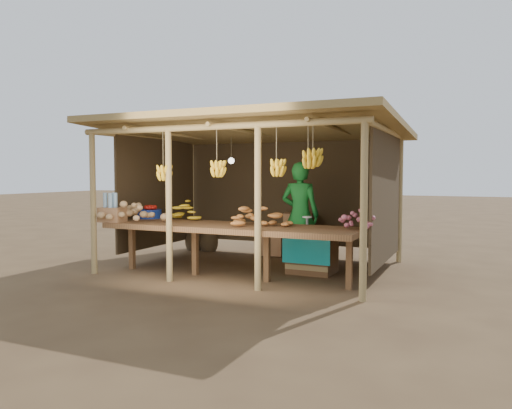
% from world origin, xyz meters
% --- Properties ---
extents(ground, '(60.00, 60.00, 0.00)m').
position_xyz_m(ground, '(0.00, 0.00, 0.00)').
color(ground, brown).
rests_on(ground, ground).
extents(stall_structure, '(4.70, 3.50, 2.43)m').
position_xyz_m(stall_structure, '(0.05, -0.05, 1.91)').
color(stall_structure, '#A58A55').
rests_on(stall_structure, ground).
extents(counter, '(3.90, 1.05, 0.80)m').
position_xyz_m(counter, '(0.00, -0.95, 0.74)').
color(counter, brown).
rests_on(counter, ground).
extents(potato_heap, '(1.29, 1.07, 0.37)m').
position_xyz_m(potato_heap, '(-1.59, -1.18, 0.99)').
color(potato_heap, tan).
rests_on(potato_heap, counter).
extents(sweet_potato_heap, '(1.00, 0.70, 0.36)m').
position_xyz_m(sweet_potato_heap, '(0.44, -0.92, 0.98)').
color(sweet_potato_heap, '#BA702F').
rests_on(sweet_potato_heap, counter).
extents(onion_heap, '(0.92, 0.74, 0.36)m').
position_xyz_m(onion_heap, '(1.90, -0.85, 0.98)').
color(onion_heap, '#B65867').
rests_on(onion_heap, counter).
extents(banana_pile, '(0.63, 0.51, 0.35)m').
position_xyz_m(banana_pile, '(-1.03, -0.50, 0.97)').
color(banana_pile, gold).
rests_on(banana_pile, counter).
extents(tomato_basin, '(0.42, 0.42, 0.22)m').
position_xyz_m(tomato_basin, '(-1.77, -0.52, 0.89)').
color(tomato_basin, navy).
rests_on(tomato_basin, counter).
extents(bottle_box, '(0.40, 0.33, 0.46)m').
position_xyz_m(bottle_box, '(-1.90, -1.30, 0.98)').
color(bottle_box, '#986A44').
rests_on(bottle_box, counter).
extents(vendor, '(0.65, 0.43, 1.76)m').
position_xyz_m(vendor, '(0.66, 0.33, 0.88)').
color(vendor, '#197127').
rests_on(vendor, ground).
extents(tarp_crate, '(0.78, 0.67, 0.91)m').
position_xyz_m(tarp_crate, '(0.99, -0.06, 0.37)').
color(tarp_crate, brown).
rests_on(tarp_crate, ground).
extents(carton_stack, '(1.14, 0.51, 0.81)m').
position_xyz_m(carton_stack, '(0.13, 1.20, 0.36)').
color(carton_stack, '#986A44').
rests_on(carton_stack, ground).
extents(burlap_sacks, '(0.72, 0.38, 0.51)m').
position_xyz_m(burlap_sacks, '(-1.75, 1.20, 0.22)').
color(burlap_sacks, '#43341F').
rests_on(burlap_sacks, ground).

